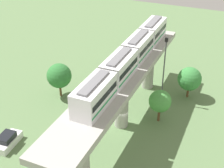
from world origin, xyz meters
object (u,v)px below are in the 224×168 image
at_px(tree_far_corner, 160,101).
at_px(train, 129,57).
at_px(tree_near_viaduct, 190,79).
at_px(parked_car_white, 8,141).
at_px(signal_post, 164,68).
at_px(tree_mid_lot, 59,76).
at_px(parked_car_yellow, 102,92).

bearing_deg(tree_far_corner, train, 8.36).
relative_size(tree_near_viaduct, tree_far_corner, 1.04).
bearing_deg(parked_car_white, signal_post, -134.65).
relative_size(parked_car_white, tree_mid_lot, 0.77).
relative_size(parked_car_yellow, tree_far_corner, 0.87).
bearing_deg(parked_car_white, train, -138.76).
bearing_deg(signal_post, tree_far_corner, 102.12).
height_order(parked_car_white, tree_mid_lot, tree_mid_lot).
bearing_deg(parked_car_yellow, tree_near_viaduct, -152.64).
distance_m(parked_car_yellow, tree_near_viaduct, 14.05).
relative_size(tree_near_viaduct, tree_mid_lot, 0.92).
bearing_deg(parked_car_white, parked_car_yellow, -116.09).
xyz_separation_m(tree_mid_lot, tree_far_corner, (-16.55, 0.20, -0.30)).
xyz_separation_m(parked_car_white, tree_far_corner, (-16.39, -13.03, 2.60)).
xyz_separation_m(tree_mid_lot, signal_post, (-15.40, -5.16, 2.22)).
relative_size(tree_mid_lot, tree_far_corner, 1.14).
xyz_separation_m(parked_car_yellow, signal_post, (-9.16, -2.62, 5.12)).
bearing_deg(parked_car_yellow, tree_mid_lot, 26.56).
xyz_separation_m(parked_car_white, tree_near_viaduct, (-18.80, -21.17, 2.55)).
bearing_deg(tree_near_viaduct, parked_car_white, 48.39).
height_order(parked_car_white, tree_far_corner, tree_far_corner).
distance_m(train, parked_car_yellow, 11.10).
distance_m(parked_car_yellow, tree_mid_lot, 7.34).
xyz_separation_m(parked_car_white, tree_mid_lot, (0.16, -13.23, 2.90)).
bearing_deg(tree_near_viaduct, signal_post, 37.86).
bearing_deg(tree_mid_lot, signal_post, -161.46).
bearing_deg(signal_post, train, 60.58).
bearing_deg(train, parked_car_white, 46.26).
bearing_deg(tree_mid_lot, tree_far_corner, 179.31).
distance_m(tree_near_viaduct, signal_post, 5.20).
xyz_separation_m(train, tree_far_corner, (-4.55, -0.67, -6.26)).
height_order(parked_car_white, tree_near_viaduct, tree_near_viaduct).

